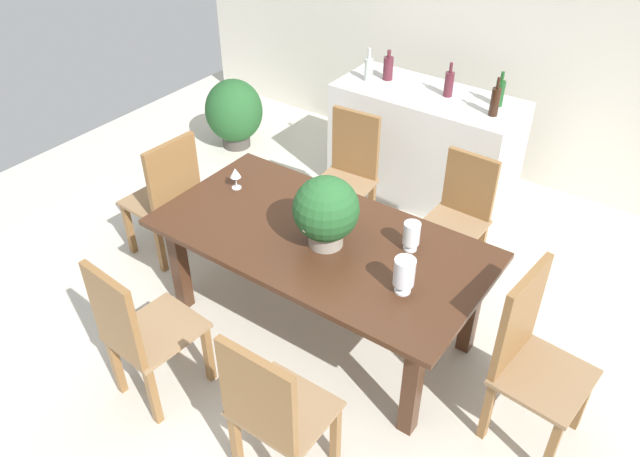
% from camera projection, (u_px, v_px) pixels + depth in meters
% --- Properties ---
extents(ground_plane, '(7.04, 7.04, 0.00)m').
position_uv_depth(ground_plane, '(320.00, 324.00, 4.18)').
color(ground_plane, beige).
extents(back_wall, '(6.40, 0.10, 2.60)m').
position_uv_depth(back_wall, '(505.00, 25.00, 5.12)').
color(back_wall, beige).
rests_on(back_wall, ground).
extents(dining_table, '(2.02, 1.04, 0.74)m').
position_uv_depth(dining_table, '(320.00, 249.00, 3.80)').
color(dining_table, '#422616').
rests_on(dining_table, ground).
extents(chair_near_left, '(0.45, 0.51, 0.99)m').
position_uv_depth(chair_near_left, '(138.00, 330.00, 3.39)').
color(chair_near_left, brown).
rests_on(chair_near_left, ground).
extents(chair_head_end, '(0.46, 0.49, 0.98)m').
position_uv_depth(chair_head_end, '(168.00, 193.00, 4.47)').
color(chair_head_end, brown).
rests_on(chair_head_end, ground).
extents(chair_far_right, '(0.41, 0.44, 0.92)m').
position_uv_depth(chair_far_right, '(460.00, 213.00, 4.34)').
color(chair_far_right, brown).
rests_on(chair_far_right, ground).
extents(chair_far_left, '(0.45, 0.44, 0.98)m').
position_uv_depth(chair_far_left, '(349.00, 170.00, 4.75)').
color(chair_far_left, brown).
rests_on(chair_far_left, ground).
extents(chair_near_right, '(0.46, 0.41, 0.98)m').
position_uv_depth(chair_near_right, '(271.00, 409.00, 2.96)').
color(chair_near_right, brown).
rests_on(chair_near_right, ground).
extents(chair_foot_end, '(0.48, 0.51, 1.04)m').
position_uv_depth(chair_foot_end, '(530.00, 351.00, 3.23)').
color(chair_foot_end, brown).
rests_on(chair_foot_end, ground).
extents(flower_centerpiece, '(0.38, 0.38, 0.44)m').
position_uv_depth(flower_centerpiece, '(326.00, 211.00, 3.55)').
color(flower_centerpiece, gray).
rests_on(flower_centerpiece, dining_table).
extents(crystal_vase_left, '(0.10, 0.10, 0.18)m').
position_uv_depth(crystal_vase_left, '(412.00, 234.00, 3.58)').
color(crystal_vase_left, silver).
rests_on(crystal_vase_left, dining_table).
extents(crystal_vase_center_near, '(0.12, 0.12, 0.21)m').
position_uv_depth(crystal_vase_center_near, '(404.00, 273.00, 3.27)').
color(crystal_vase_center_near, silver).
rests_on(crystal_vase_center_near, dining_table).
extents(wine_glass, '(0.07, 0.07, 0.15)m').
position_uv_depth(wine_glass, '(235.00, 174.00, 4.11)').
color(wine_glass, silver).
rests_on(wine_glass, dining_table).
extents(kitchen_counter, '(1.49, 0.64, 0.93)m').
position_uv_depth(kitchen_counter, '(423.00, 146.00, 5.20)').
color(kitchen_counter, silver).
rests_on(kitchen_counter, ground).
extents(wine_bottle_green, '(0.08, 0.08, 0.25)m').
position_uv_depth(wine_bottle_green, '(388.00, 68.00, 5.10)').
color(wine_bottle_green, '#511E28').
rests_on(wine_bottle_green, kitchen_counter).
extents(wine_bottle_dark, '(0.07, 0.07, 0.27)m').
position_uv_depth(wine_bottle_dark, '(449.00, 84.00, 4.83)').
color(wine_bottle_dark, '#511E28').
rests_on(wine_bottle_dark, kitchen_counter).
extents(wine_bottle_amber, '(0.07, 0.07, 0.27)m').
position_uv_depth(wine_bottle_amber, '(500.00, 93.00, 4.69)').
color(wine_bottle_amber, '#194C1E').
rests_on(wine_bottle_amber, kitchen_counter).
extents(wine_bottle_clear, '(0.07, 0.07, 0.29)m').
position_uv_depth(wine_bottle_clear, '(495.00, 101.00, 4.55)').
color(wine_bottle_clear, black).
rests_on(wine_bottle_clear, kitchen_counter).
extents(wine_bottle_tall, '(0.07, 0.07, 0.27)m').
position_uv_depth(wine_bottle_tall, '(369.00, 69.00, 5.07)').
color(wine_bottle_tall, '#B2BFB7').
rests_on(wine_bottle_tall, kitchen_counter).
extents(potted_plant_floor, '(0.55, 0.55, 0.67)m').
position_uv_depth(potted_plant_floor, '(234.00, 112.00, 5.96)').
color(potted_plant_floor, '#423D38').
rests_on(potted_plant_floor, ground).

